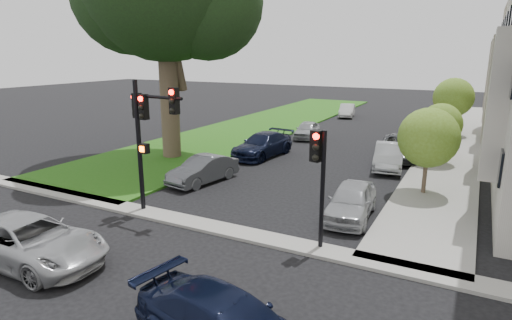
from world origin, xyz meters
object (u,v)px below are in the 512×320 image
at_px(car_parked_1, 389,156).
at_px(car_parked_5, 203,170).
at_px(small_tree_a, 428,138).
at_px(car_parked_7, 307,130).
at_px(car_parked_2, 399,147).
at_px(car_parked_0, 351,201).
at_px(small_tree_b, 441,124).
at_px(small_tree_c, 453,98).
at_px(traffic_signal_secondary, 319,168).
at_px(traffic_signal_main, 146,123).
at_px(car_cross_near, 30,241).
at_px(car_parked_3, 419,127).
at_px(car_parked_9, 347,111).
at_px(car_parked_6, 262,145).

bearing_deg(car_parked_1, car_parked_5, -145.83).
height_order(small_tree_a, car_parked_7, small_tree_a).
bearing_deg(car_parked_7, car_parked_5, -100.91).
height_order(car_parked_1, car_parked_2, car_parked_2).
distance_m(car_parked_5, car_parked_7, 13.27).
bearing_deg(car_parked_0, small_tree_b, 73.24).
distance_m(small_tree_c, car_parked_5, 21.91).
distance_m(car_parked_2, car_parked_7, 8.13).
bearing_deg(traffic_signal_secondary, traffic_signal_main, 179.65).
height_order(small_tree_c, car_cross_near, small_tree_c).
xyz_separation_m(traffic_signal_main, car_parked_3, (7.38, 23.01, -3.07)).
bearing_deg(car_parked_5, car_parked_0, 0.55).
bearing_deg(small_tree_c, car_parked_3, -161.32).
distance_m(small_tree_a, traffic_signal_secondary, 7.99).
height_order(car_parked_5, car_parked_9, car_parked_5).
height_order(small_tree_b, car_parked_1, small_tree_b).
bearing_deg(car_parked_5, car_parked_2, 60.75).
bearing_deg(car_cross_near, car_parked_0, -44.88).
distance_m(car_parked_1, car_parked_9, 20.04).
xyz_separation_m(car_parked_0, car_parked_9, (-7.83, 26.80, -0.05)).
bearing_deg(car_parked_6, car_parked_3, 63.30).
bearing_deg(car_parked_2, car_cross_near, -115.80).
xyz_separation_m(small_tree_a, small_tree_c, (0.00, 16.20, 0.32)).
bearing_deg(small_tree_c, car_cross_near, -109.12).
height_order(small_tree_a, car_parked_1, small_tree_a).
xyz_separation_m(small_tree_a, traffic_signal_main, (-9.58, -7.55, 1.03)).
height_order(small_tree_b, car_parked_0, small_tree_b).
distance_m(small_tree_c, car_parked_7, 11.60).
height_order(small_tree_b, traffic_signal_secondary, traffic_signal_secondary).
bearing_deg(small_tree_a, small_tree_b, 90.00).
bearing_deg(car_parked_2, car_parked_3, 85.80).
bearing_deg(car_parked_1, car_parked_9, 104.20).
xyz_separation_m(car_parked_1, car_parked_9, (-7.69, 18.50, -0.07)).
distance_m(small_tree_b, car_parked_0, 10.92).
distance_m(small_tree_c, traffic_signal_main, 25.62).
bearing_deg(car_parked_9, car_parked_5, -101.14).
bearing_deg(car_parked_7, traffic_signal_main, -98.80).
bearing_deg(car_parked_2, car_parked_5, -132.49).
bearing_deg(traffic_signal_main, small_tree_c, 68.04).
bearing_deg(car_parked_6, small_tree_b, 22.48).
xyz_separation_m(small_tree_c, car_parked_6, (-9.95, -12.95, -2.26)).
relative_size(car_parked_2, car_parked_9, 1.34).
height_order(car_parked_3, car_parked_9, car_parked_9).
relative_size(car_cross_near, car_parked_1, 1.20).
relative_size(small_tree_b, car_parked_5, 0.89).
relative_size(car_parked_0, car_parked_1, 0.95).
distance_m(car_parked_2, car_parked_5, 12.59).
relative_size(traffic_signal_main, car_parked_0, 1.31).
bearing_deg(car_parked_6, car_parked_9, 95.96).
bearing_deg(car_cross_near, car_parked_9, -1.68).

